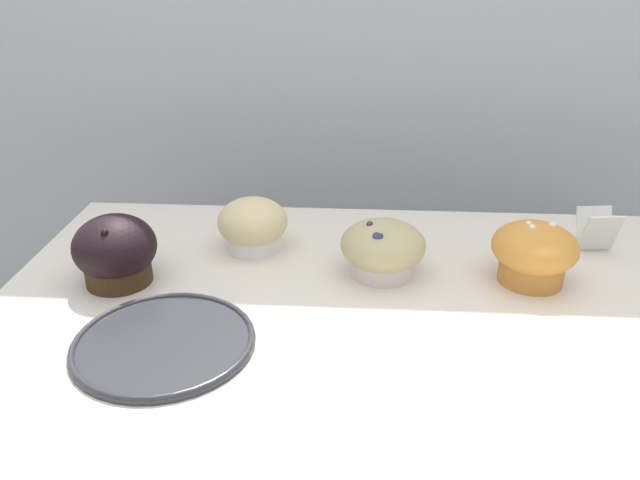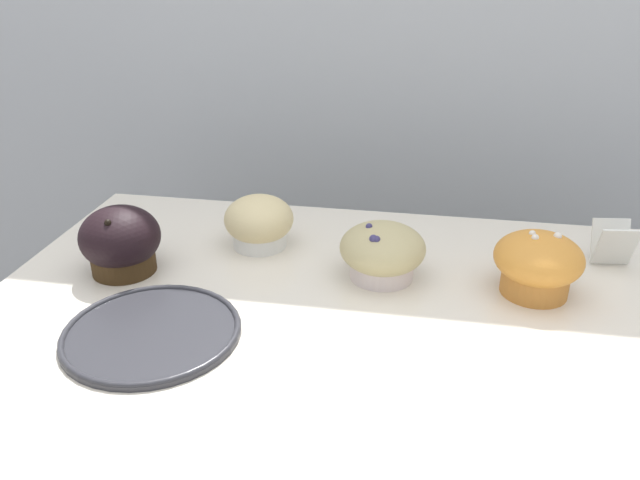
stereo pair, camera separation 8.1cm
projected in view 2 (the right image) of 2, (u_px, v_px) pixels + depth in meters
name	position (u px, v px, depth m)	size (l,w,h in m)	color
wall_back	(412.00, 153.00, 1.25)	(3.20, 0.10, 1.80)	#B2B7BC
muffin_front_center	(121.00, 242.00, 0.81)	(0.10, 0.10, 0.09)	#392612
muffin_back_left	(259.00, 223.00, 0.88)	(0.10, 0.10, 0.07)	white
muffin_back_right	(538.00, 263.00, 0.76)	(0.11, 0.11, 0.08)	#CA7F35
muffin_front_left	(382.00, 252.00, 0.80)	(0.11, 0.11, 0.08)	silver
serving_plate	(152.00, 331.00, 0.69)	(0.20, 0.20, 0.01)	#2D2D33
price_card	(613.00, 244.00, 0.83)	(0.05, 0.05, 0.06)	white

